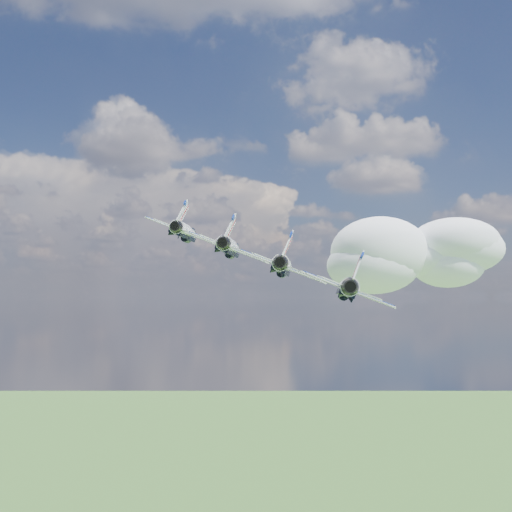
# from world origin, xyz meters

# --- Properties ---
(cloud_far) EXTENTS (59.18, 46.50, 23.25)m
(cloud_far) POSITION_xyz_m (56.71, 185.83, 161.94)
(cloud_far) COLOR white
(jet_0) EXTENTS (12.56, 16.30, 8.10)m
(jet_0) POSITION_xyz_m (-13.91, 33.68, 155.45)
(jet_0) COLOR silver
(jet_1) EXTENTS (12.56, 16.30, 8.10)m
(jet_1) POSITION_xyz_m (-7.04, 26.78, 152.64)
(jet_1) COLOR white
(jet_2) EXTENTS (12.56, 16.30, 8.10)m
(jet_2) POSITION_xyz_m (-0.17, 19.88, 149.84)
(jet_2) COLOR white
(jet_3) EXTENTS (12.56, 16.30, 8.10)m
(jet_3) POSITION_xyz_m (6.70, 12.99, 147.03)
(jet_3) COLOR white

